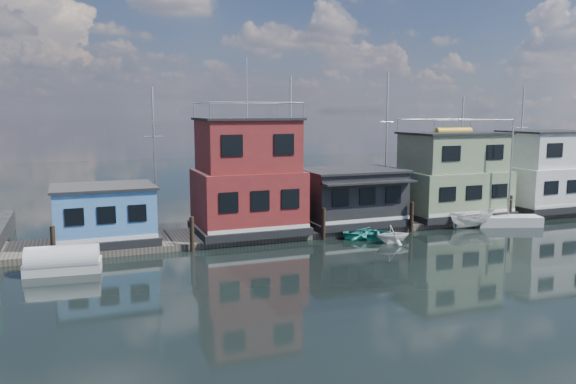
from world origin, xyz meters
name	(u,v)px	position (x,y,z in m)	size (l,w,h in m)	color
ground	(457,269)	(0.00, 0.00, 0.00)	(160.00, 160.00, 0.00)	black
dock	(356,225)	(0.00, 12.00, 0.20)	(48.00, 5.00, 0.40)	#595147
houseboat_blue	(105,214)	(-18.00, 12.00, 2.21)	(6.40, 4.90, 3.66)	black
houseboat_red	(248,178)	(-8.50, 12.00, 4.10)	(7.40, 5.90, 11.86)	black
houseboat_dark	(351,196)	(-0.50, 11.98, 2.42)	(7.40, 6.10, 4.06)	black
houseboat_green	(452,176)	(8.50, 12.00, 3.55)	(8.40, 5.90, 7.03)	black
houseboat_white	(548,172)	(18.50, 12.00, 3.54)	(8.40, 5.90, 6.66)	black
pilings	(371,220)	(-0.33, 9.20, 1.10)	(42.28, 0.28, 2.20)	#2D2116
background_masts	(374,148)	(4.76, 18.00, 5.55)	(36.40, 0.16, 12.00)	silver
dinghy_white	(392,234)	(-0.14, 6.63, 0.62)	(2.03, 2.35, 1.24)	white
dinghy_teal	(370,233)	(-0.94, 8.29, 0.38)	(2.64, 3.70, 0.77)	teal
motorboat	(472,219)	(8.09, 8.82, 0.70)	(1.35, 3.60, 1.39)	white
day_sailer	(508,220)	(11.17, 8.48, 0.44)	(5.13, 3.10, 7.68)	silver
tarp_runabout	(63,262)	(-20.49, 7.08, 0.60)	(4.08, 1.94, 1.60)	beige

